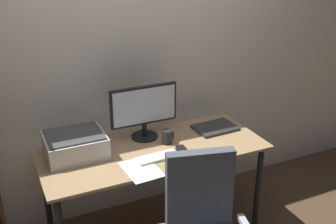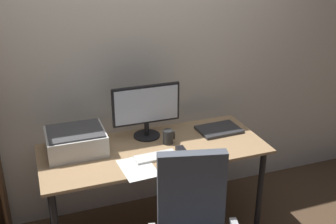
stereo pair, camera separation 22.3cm
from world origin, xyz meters
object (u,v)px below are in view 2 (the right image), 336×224
desk (154,158)px  mouse (181,150)px  monitor (146,108)px  coffee_mug (168,137)px  printer (76,141)px  laptop (219,130)px  keyboard (156,157)px

desk → mouse: (0.16, -0.13, 0.10)m
monitor → coffee_mug: (0.11, -0.16, -0.18)m
monitor → printer: size_ratio=1.27×
printer → desk: bearing=-14.4°
mouse → coffee_mug: size_ratio=0.92×
mouse → printer: printer is taller
mouse → laptop: bearing=32.1°
keyboard → printer: (-0.49, 0.28, 0.07)m
desk → coffee_mug: coffee_mug is taller
printer → monitor: bearing=6.2°
monitor → keyboard: bearing=-97.0°
coffee_mug → laptop: size_ratio=0.33×
laptop → monitor: bearing=167.2°
monitor → laptop: monitor is taller
desk → keyboard: keyboard is taller
laptop → printer: printer is taller
coffee_mug → desk: bearing=-166.1°
desk → mouse: bearing=-39.8°
monitor → keyboard: (-0.04, -0.34, -0.22)m
keyboard → coffee_mug: (0.15, 0.17, 0.04)m
mouse → coffee_mug: 0.17m
desk → coffee_mug: bearing=13.9°
desk → laptop: bearing=9.4°
mouse → laptop: (0.40, 0.22, -0.01)m
laptop → coffee_mug: bearing=-174.4°
mouse → printer: 0.73m
desk → printer: (-0.52, 0.13, 0.17)m
keyboard → printer: 0.57m
monitor → printer: monitor is taller
mouse → desk: bearing=143.2°
keyboard → mouse: (0.19, 0.01, 0.01)m
monitor → laptop: bearing=-10.2°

